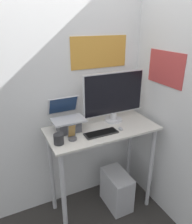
% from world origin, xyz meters
% --- Properties ---
extents(ground_plane, '(12.00, 12.00, 0.00)m').
position_xyz_m(ground_plane, '(0.00, 0.00, 0.00)').
color(ground_plane, '#2D2B28').
extents(wall_back, '(6.00, 0.06, 2.60)m').
position_xyz_m(wall_back, '(0.00, 0.60, 1.30)').
color(wall_back, silver).
rests_on(wall_back, ground_plane).
extents(wall_side_right, '(0.06, 6.00, 2.60)m').
position_xyz_m(wall_side_right, '(0.62, 0.00, 1.30)').
color(wall_side_right, silver).
rests_on(wall_side_right, ground_plane).
extents(desk, '(1.08, 0.52, 1.01)m').
position_xyz_m(desk, '(0.00, 0.26, 0.79)').
color(desk, beige).
rests_on(desk, ground_plane).
extents(laptop, '(0.30, 0.28, 0.31)m').
position_xyz_m(laptop, '(-0.31, 0.35, 1.10)').
color(laptop, '#4C4C51').
rests_on(laptop, desk).
extents(monitor, '(0.66, 0.18, 0.51)m').
position_xyz_m(monitor, '(0.18, 0.36, 1.26)').
color(monitor, silver).
rests_on(monitor, desk).
extents(keyboard, '(0.32, 0.11, 0.02)m').
position_xyz_m(keyboard, '(-0.07, 0.15, 1.01)').
color(keyboard, black).
rests_on(keyboard, desk).
extents(mouse, '(0.04, 0.06, 0.03)m').
position_xyz_m(mouse, '(0.14, 0.14, 1.02)').
color(mouse, '#99999E').
rests_on(mouse, desk).
extents(cell_phone, '(0.07, 0.07, 0.15)m').
position_xyz_m(cell_phone, '(-0.34, 0.17, 1.05)').
color(cell_phone, '#4C4C51').
rests_on(cell_phone, desk).
extents(computer_tower, '(0.23, 0.39, 0.42)m').
position_xyz_m(computer_tower, '(0.17, 0.21, 0.21)').
color(computer_tower, silver).
rests_on(computer_tower, ground_plane).
extents(mug, '(0.09, 0.09, 0.09)m').
position_xyz_m(mug, '(-0.47, 0.15, 1.05)').
color(mug, '#262628').
rests_on(mug, desk).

